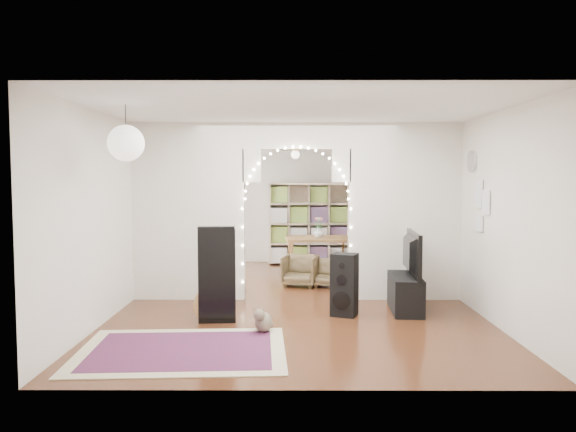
{
  "coord_description": "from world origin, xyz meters",
  "views": [
    {
      "loc": [
        -0.1,
        -8.58,
        1.88
      ],
      "look_at": [
        -0.13,
        0.3,
        1.26
      ],
      "focal_mm": 35.0,
      "sensor_mm": 36.0,
      "label": 1
    }
  ],
  "objects_px": {
    "floor_speaker": "(344,285)",
    "dining_chair_left": "(329,273)",
    "acoustic_guitar": "(207,292)",
    "bookcase": "(309,223)",
    "dining_chair_right": "(300,271)",
    "dining_table": "(318,241)",
    "media_console": "(405,293)"
  },
  "relations": [
    {
      "from": "floor_speaker",
      "to": "bookcase",
      "type": "bearing_deg",
      "value": 115.06
    },
    {
      "from": "acoustic_guitar",
      "to": "bookcase",
      "type": "relative_size",
      "value": 0.52
    },
    {
      "from": "dining_table",
      "to": "floor_speaker",
      "type": "bearing_deg",
      "value": -89.65
    },
    {
      "from": "acoustic_guitar",
      "to": "dining_table",
      "type": "distance_m",
      "value": 3.62
    },
    {
      "from": "bookcase",
      "to": "dining_table",
      "type": "bearing_deg",
      "value": -71.05
    },
    {
      "from": "dining_chair_right",
      "to": "acoustic_guitar",
      "type": "bearing_deg",
      "value": -104.17
    },
    {
      "from": "media_console",
      "to": "bookcase",
      "type": "distance_m",
      "value": 4.51
    },
    {
      "from": "acoustic_guitar",
      "to": "bookcase",
      "type": "bearing_deg",
      "value": 64.58
    },
    {
      "from": "media_console",
      "to": "dining_chair_right",
      "type": "xyz_separation_m",
      "value": [
        -1.45,
        1.81,
        0.02
      ]
    },
    {
      "from": "media_console",
      "to": "floor_speaker",
      "type": "bearing_deg",
      "value": -159.06
    },
    {
      "from": "bookcase",
      "to": "dining_table",
      "type": "relative_size",
      "value": 1.4
    },
    {
      "from": "bookcase",
      "to": "acoustic_guitar",
      "type": "bearing_deg",
      "value": -92.05
    },
    {
      "from": "acoustic_guitar",
      "to": "dining_chair_right",
      "type": "xyz_separation_m",
      "value": [
        1.25,
        2.42,
        -0.13
      ]
    },
    {
      "from": "bookcase",
      "to": "dining_chair_left",
      "type": "bearing_deg",
      "value": -69.36
    },
    {
      "from": "dining_table",
      "to": "dining_chair_right",
      "type": "distance_m",
      "value": 0.98
    },
    {
      "from": "floor_speaker",
      "to": "media_console",
      "type": "relative_size",
      "value": 0.85
    },
    {
      "from": "floor_speaker",
      "to": "bookcase",
      "type": "distance_m",
      "value": 4.61
    },
    {
      "from": "dining_chair_right",
      "to": "media_console",
      "type": "bearing_deg",
      "value": -38.19
    },
    {
      "from": "floor_speaker",
      "to": "dining_chair_left",
      "type": "relative_size",
      "value": 1.66
    },
    {
      "from": "media_console",
      "to": "bookcase",
      "type": "relative_size",
      "value": 0.57
    },
    {
      "from": "dining_table",
      "to": "dining_chair_left",
      "type": "relative_size",
      "value": 2.44
    },
    {
      "from": "floor_speaker",
      "to": "dining_chair_left",
      "type": "bearing_deg",
      "value": 112.79
    },
    {
      "from": "media_console",
      "to": "dining_chair_right",
      "type": "relative_size",
      "value": 1.72
    },
    {
      "from": "floor_speaker",
      "to": "dining_chair_left",
      "type": "xyz_separation_m",
      "value": [
        -0.07,
        2.02,
        -0.19
      ]
    },
    {
      "from": "dining_table",
      "to": "dining_chair_right",
      "type": "height_order",
      "value": "dining_table"
    },
    {
      "from": "acoustic_guitar",
      "to": "dining_chair_right",
      "type": "bearing_deg",
      "value": 54.02
    },
    {
      "from": "floor_speaker",
      "to": "dining_table",
      "type": "distance_m",
      "value": 2.91
    },
    {
      "from": "acoustic_guitar",
      "to": "floor_speaker",
      "type": "bearing_deg",
      "value": 2.05
    },
    {
      "from": "floor_speaker",
      "to": "dining_chair_right",
      "type": "height_order",
      "value": "floor_speaker"
    },
    {
      "from": "bookcase",
      "to": "media_console",
      "type": "bearing_deg",
      "value": -59.52
    },
    {
      "from": "acoustic_guitar",
      "to": "dining_chair_left",
      "type": "xyz_separation_m",
      "value": [
        1.75,
        2.36,
        -0.16
      ]
    },
    {
      "from": "dining_chair_left",
      "to": "dining_chair_right",
      "type": "distance_m",
      "value": 0.5
    }
  ]
}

